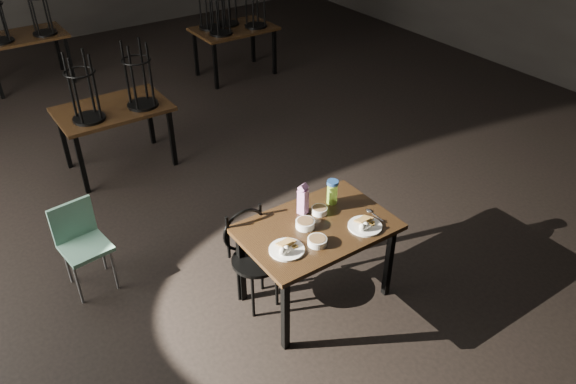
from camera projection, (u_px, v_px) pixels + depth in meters
main_table at (317, 234)px, 4.44m from camera, size 1.20×0.80×0.75m
plate_left at (287, 248)px, 4.14m from camera, size 0.27×0.27×0.09m
plate_right at (365, 225)px, 4.37m from camera, size 0.27×0.27×0.09m
bowl_near at (305, 224)px, 4.37m from camera, size 0.15×0.15×0.06m
bowl_far at (319, 210)px, 4.53m from camera, size 0.13×0.13×0.05m
bowl_big at (317, 241)px, 4.20m from camera, size 0.15×0.15×0.05m
juice_carton at (303, 200)px, 4.48m from camera, size 0.09×0.09×0.28m
water_bottle at (332, 192)px, 4.61m from camera, size 0.10×0.10×0.21m
spoon at (370, 212)px, 4.55m from camera, size 0.04×0.20×0.01m
bentwood_chair at (252, 251)px, 4.52m from camera, size 0.41×0.41×0.86m
school_chair at (81, 239)px, 4.70m from camera, size 0.41×0.41×0.79m
bg_table_left at (113, 109)px, 6.15m from camera, size 1.20×0.80×1.48m
bg_table_right at (232, 25)px, 8.46m from camera, size 1.20×0.80×1.48m
bg_table_far at (22, 36)px, 8.18m from camera, size 1.20×0.80×1.48m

